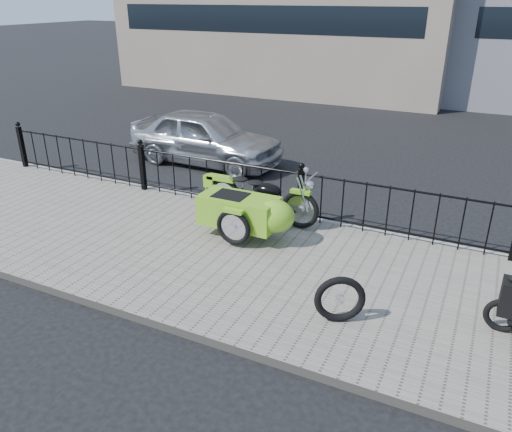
% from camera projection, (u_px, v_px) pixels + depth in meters
% --- Properties ---
extents(ground, '(120.00, 120.00, 0.00)m').
position_uv_depth(ground, '(270.00, 255.00, 8.09)').
color(ground, black).
rests_on(ground, ground).
extents(sidewalk, '(30.00, 3.80, 0.12)m').
position_uv_depth(sidewalk, '(257.00, 266.00, 7.65)').
color(sidewalk, slate).
rests_on(sidewalk, ground).
extents(curb, '(30.00, 0.10, 0.12)m').
position_uv_depth(curb, '(302.00, 219.00, 9.25)').
color(curb, gray).
rests_on(curb, ground).
extents(iron_fence, '(14.11, 0.11, 1.08)m').
position_uv_depth(iron_fence, '(301.00, 195.00, 8.92)').
color(iron_fence, black).
rests_on(iron_fence, sidewalk).
extents(motorcycle_sidecar, '(2.28, 1.48, 0.98)m').
position_uv_depth(motorcycle_sidecar, '(252.00, 209.00, 8.32)').
color(motorcycle_sidecar, black).
rests_on(motorcycle_sidecar, sidewalk).
extents(spare_tire, '(0.61, 0.36, 0.64)m').
position_uv_depth(spare_tire, '(340.00, 299.00, 6.14)').
color(spare_tire, black).
rests_on(spare_tire, sidewalk).
extents(sedan_car, '(3.90, 1.64, 1.32)m').
position_uv_depth(sedan_car, '(205.00, 137.00, 12.25)').
color(sedan_car, '#B9BCC0').
rests_on(sedan_car, ground).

